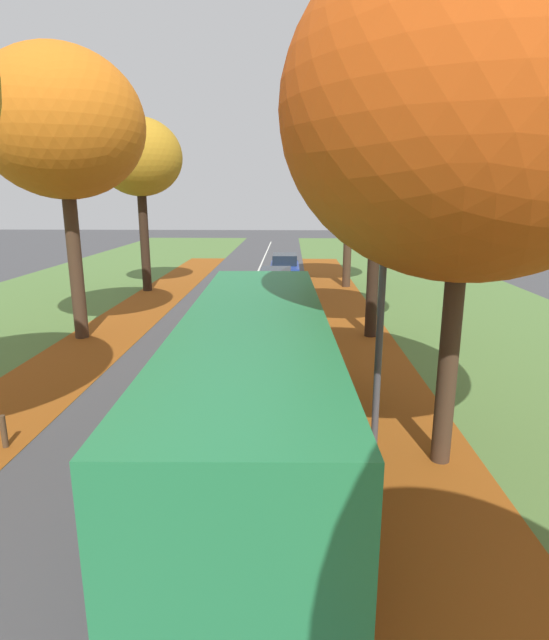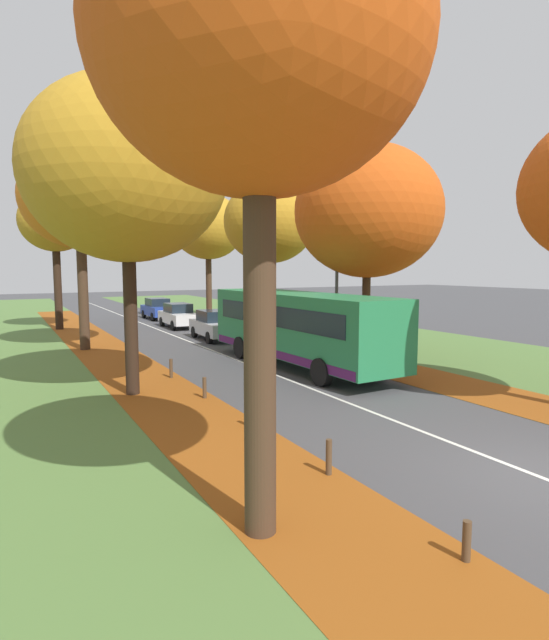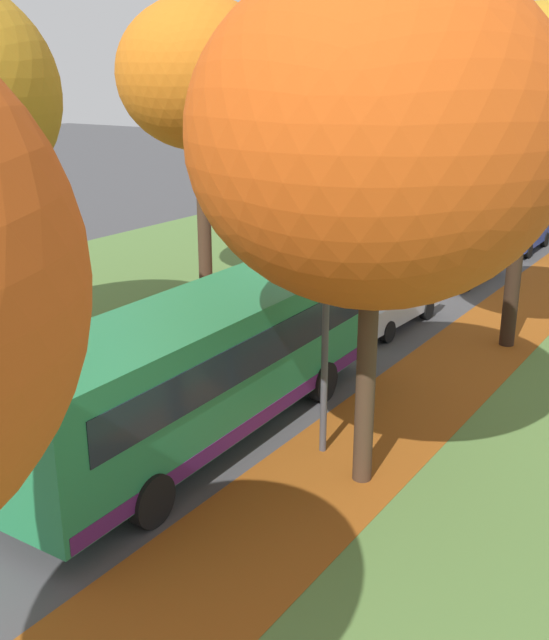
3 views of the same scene
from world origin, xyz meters
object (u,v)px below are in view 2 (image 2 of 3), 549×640
tree_right_mid (270,222)px  tree_right_far (208,227)px  bollard_third (253,415)px  tree_left_far (55,221)px  tree_right_near (368,212)px  bollard_second (329,457)px  car_silver_lead (215,325)px  tree_left_near (126,171)px  tree_left_mid (79,198)px  bollard_nearest (467,541)px  streetlamp_right (331,274)px  car_blue_third_in_line (158,309)px  bus (299,325)px  bollard_fourth (205,388)px  bollard_fifth (171,368)px  tree_left_nearest (259,44)px  car_white_following (179,315)px

tree_right_mid → tree_right_far: (0.23, 10.40, 0.43)m
bollard_third → tree_left_far: bearing=94.9°
tree_right_near → bollard_third: (-8.71, -6.30, -6.07)m
bollard_second → car_silver_lead: size_ratio=0.17×
tree_left_far → tree_right_far: tree_right_far is taller
tree_left_near → tree_left_mid: 9.86m
bollard_nearest → car_silver_lead: (5.04, 21.45, 0.52)m
tree_right_far → bollard_second: size_ratio=13.53×
streetlamp_right → car_blue_third_in_line: 20.91m
tree_left_near → bus: size_ratio=0.93×
tree_right_near → car_blue_third_in_line: 22.17m
tree_right_mid → streetlamp_right: size_ratio=1.52×
bollard_fourth → tree_right_mid: bearing=53.8°
bollard_fifth → bus: bearing=-4.7°
tree_left_nearest → bollard_fifth: (2.03, 11.01, -6.71)m
tree_right_near → tree_right_mid: size_ratio=1.02×
tree_left_far → tree_right_mid: 13.94m
tree_left_nearest → tree_left_near: bearing=88.4°
tree_left_mid → bus: bearing=-51.0°
tree_left_nearest → bus: (7.24, 10.59, -5.36)m
tree_left_near → tree_right_near: tree_left_near is taller
tree_left_mid → bollard_fourth: size_ratio=14.82×
tree_left_mid → car_silver_lead: 9.47m
tree_right_mid → car_silver_lead: size_ratio=2.13×
tree_right_near → bollard_fourth: (-8.74, -3.03, -6.08)m
bollard_nearest → bus: 13.71m
tree_left_nearest → car_white_following: bearing=74.5°
tree_left_mid → car_blue_third_in_line: size_ratio=2.33×
tree_right_far → bollard_second: (-8.93, -28.89, -6.73)m
tree_right_far → tree_left_nearest: bearing=-110.1°
tree_right_mid → bollard_nearest: (-8.71, -21.75, -6.37)m
tree_right_near → tree_left_mid: bearing=141.5°
tree_left_mid → bollard_nearest: 22.45m
bollard_fourth → car_white_following: 18.72m
tree_left_far → bollard_third: (2.07, -24.06, -6.59)m
car_white_following → car_blue_third_in_line: bearing=86.7°
tree_right_near → bollard_second: 14.28m
tree_left_near → bollard_second: 10.61m
bus → car_silver_lead: size_ratio=2.45×
tree_right_far → bollard_fourth: size_ratio=14.53×
tree_right_far → streetlamp_right: tree_right_far is taller
tree_left_mid → tree_right_mid: size_ratio=1.08×
bollard_third → bollard_second: bearing=-89.7°
tree_left_nearest → car_silver_lead: tree_left_nearest is taller
tree_left_nearest → bollard_third: tree_left_nearest is taller
bollard_third → bollard_fifth: size_ratio=0.96×
tree_left_far → bollard_fourth: tree_left_far is taller
bollard_nearest → bus: (5.13, 12.64, 1.41)m
tree_left_near → car_blue_third_in_line: size_ratio=2.31×
tree_right_mid → car_white_following: (-3.67, 6.05, -5.85)m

